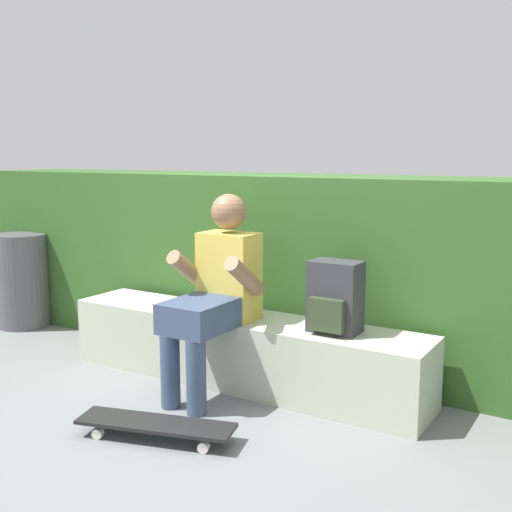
% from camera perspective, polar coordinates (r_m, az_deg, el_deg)
% --- Properties ---
extents(ground_plane, '(24.00, 24.00, 0.00)m').
position_cam_1_polar(ground_plane, '(3.68, -4.42, -13.09)').
color(ground_plane, slate).
extents(bench_main, '(2.36, 0.44, 0.42)m').
position_cam_1_polar(bench_main, '(3.88, -1.39, -8.56)').
color(bench_main, '#ABB69C').
rests_on(bench_main, ground).
extents(person_skater, '(0.49, 0.62, 1.17)m').
position_cam_1_polar(person_skater, '(3.63, -3.72, -3.07)').
color(person_skater, gold).
rests_on(person_skater, ground).
extents(skateboard_near_person, '(0.82, 0.41, 0.09)m').
position_cam_1_polar(skateboard_near_person, '(3.24, -9.18, -15.00)').
color(skateboard_near_person, black).
rests_on(skateboard_near_person, ground).
extents(backpack_on_bench, '(0.28, 0.23, 0.40)m').
position_cam_1_polar(backpack_on_bench, '(3.48, 7.21, -3.84)').
color(backpack_on_bench, '#333338').
rests_on(backpack_on_bench, bench_main).
extents(hedge_row, '(5.10, 0.73, 1.26)m').
position_cam_1_polar(hedge_row, '(4.39, 1.79, -0.82)').
color(hedge_row, '#2F5622').
rests_on(hedge_row, ground).
extents(trash_bin, '(0.42, 0.42, 0.76)m').
position_cam_1_polar(trash_bin, '(5.45, -20.57, -2.09)').
color(trash_bin, '#4C4C51').
rests_on(trash_bin, ground).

